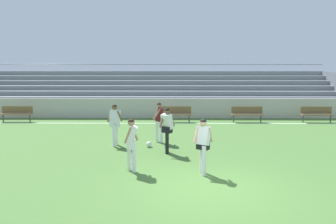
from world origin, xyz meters
The scene contains 14 objects.
ground_plane centered at (0.00, 0.00, 0.00)m, with size 160.00×160.00×0.00m, color #477033.
field_line_sideline centered at (0.00, 10.12, 0.00)m, with size 44.00×0.12×0.01m, color white.
sideline_wall centered at (0.00, 12.07, 0.61)m, with size 48.00×0.16×1.22m, color #BCB7AD.
bleacher_stand centered at (-3.00, 15.87, 1.46)m, with size 27.86×5.37×3.32m.
bench_far_left centered at (3.32, 10.62, 0.55)m, with size 1.80×0.40×0.90m.
bench_near_bin centered at (-10.00, 10.62, 0.55)m, with size 1.80×0.40×0.90m.
bench_near_wall_gap centered at (7.30, 10.62, 0.55)m, with size 1.80×0.40×0.90m.
bench_far_right centered at (-0.79, 10.62, 0.55)m, with size 1.80×0.40×0.90m.
player_white_pressing_high centered at (-3.31, 4.79, 1.02)m, with size 0.61×0.46×1.70m.
player_white_wide_left centered at (-1.18, 3.66, 1.02)m, with size 0.62×0.50×1.70m.
player_dark_wide_right centered at (-1.54, 5.44, 1.02)m, with size 0.51×0.45×1.71m.
player_white_trailing_run centered at (-2.25, 1.47, 0.98)m, with size 0.42×0.44×1.65m.
player_white_dropping_back centered at (-0.07, 1.23, 1.01)m, with size 0.64×0.50×1.69m.
soccer_ball centered at (-1.93, 4.59, 0.11)m, with size 0.22×0.22×0.22m, color white.
Camera 1 is at (-1.00, -8.73, 3.29)m, focal length 36.31 mm.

